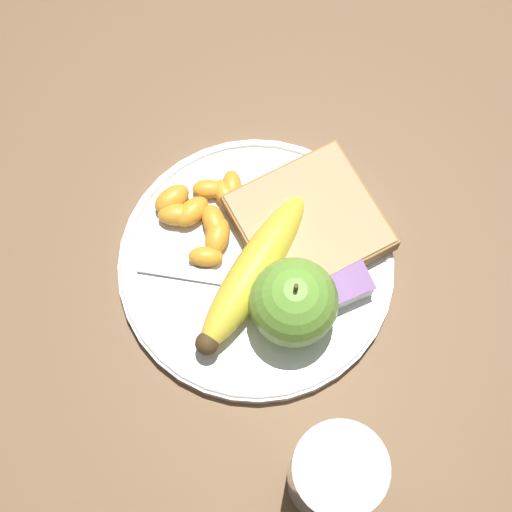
{
  "coord_description": "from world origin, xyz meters",
  "views": [
    {
      "loc": [
        -0.1,
        -0.22,
        0.72
      ],
      "look_at": [
        0.0,
        0.0,
        0.03
      ],
      "focal_mm": 60.0,
      "sensor_mm": 36.0,
      "label": 1
    }
  ],
  "objects_px": {
    "fork": "(252,283)",
    "bread_slice": "(309,223)",
    "plate": "(256,265)",
    "banana": "(252,273)",
    "jam_packet": "(343,283)",
    "apple": "(294,302)",
    "juice_glass": "(335,475)"
  },
  "relations": [
    {
      "from": "banana",
      "to": "plate",
      "type": "bearing_deg",
      "value": 54.4
    },
    {
      "from": "apple",
      "to": "jam_packet",
      "type": "height_order",
      "value": "apple"
    },
    {
      "from": "plate",
      "to": "jam_packet",
      "type": "height_order",
      "value": "jam_packet"
    },
    {
      "from": "fork",
      "to": "banana",
      "type": "bearing_deg",
      "value": 98.18
    },
    {
      "from": "juice_glass",
      "to": "jam_packet",
      "type": "xyz_separation_m",
      "value": [
        0.08,
        0.14,
        -0.03
      ]
    },
    {
      "from": "plate",
      "to": "bread_slice",
      "type": "height_order",
      "value": "bread_slice"
    },
    {
      "from": "bread_slice",
      "to": "fork",
      "type": "relative_size",
      "value": 0.82
    },
    {
      "from": "fork",
      "to": "bread_slice",
      "type": "bearing_deg",
      "value": 55.88
    },
    {
      "from": "plate",
      "to": "fork",
      "type": "relative_size",
      "value": 1.58
    },
    {
      "from": "banana",
      "to": "jam_packet",
      "type": "distance_m",
      "value": 0.08
    },
    {
      "from": "fork",
      "to": "jam_packet",
      "type": "xyz_separation_m",
      "value": [
        0.07,
        -0.03,
        0.01
      ]
    },
    {
      "from": "banana",
      "to": "fork",
      "type": "bearing_deg",
      "value": -114.92
    },
    {
      "from": "banana",
      "to": "jam_packet",
      "type": "relative_size",
      "value": 3.47
    },
    {
      "from": "juice_glass",
      "to": "jam_packet",
      "type": "distance_m",
      "value": 0.16
    },
    {
      "from": "plate",
      "to": "apple",
      "type": "relative_size",
      "value": 2.91
    },
    {
      "from": "apple",
      "to": "jam_packet",
      "type": "xyz_separation_m",
      "value": [
        0.05,
        0.01,
        -0.03
      ]
    },
    {
      "from": "bread_slice",
      "to": "jam_packet",
      "type": "xyz_separation_m",
      "value": [
        0.0,
        -0.06,
        -0.0
      ]
    },
    {
      "from": "apple",
      "to": "banana",
      "type": "height_order",
      "value": "apple"
    },
    {
      "from": "apple",
      "to": "jam_packet",
      "type": "bearing_deg",
      "value": 5.81
    },
    {
      "from": "juice_glass",
      "to": "jam_packet",
      "type": "height_order",
      "value": "juice_glass"
    },
    {
      "from": "apple",
      "to": "banana",
      "type": "relative_size",
      "value": 0.55
    },
    {
      "from": "jam_packet",
      "to": "fork",
      "type": "bearing_deg",
      "value": 154.0
    },
    {
      "from": "bread_slice",
      "to": "plate",
      "type": "bearing_deg",
      "value": -167.65
    },
    {
      "from": "apple",
      "to": "plate",
      "type": "bearing_deg",
      "value": 99.81
    },
    {
      "from": "plate",
      "to": "jam_packet",
      "type": "relative_size",
      "value": 5.51
    },
    {
      "from": "plate",
      "to": "bread_slice",
      "type": "bearing_deg",
      "value": 12.35
    },
    {
      "from": "fork",
      "to": "jam_packet",
      "type": "distance_m",
      "value": 0.08
    },
    {
      "from": "juice_glass",
      "to": "fork",
      "type": "distance_m",
      "value": 0.18
    },
    {
      "from": "banana",
      "to": "bread_slice",
      "type": "distance_m",
      "value": 0.07
    },
    {
      "from": "apple",
      "to": "bread_slice",
      "type": "bearing_deg",
      "value": 55.07
    },
    {
      "from": "plate",
      "to": "jam_packet",
      "type": "xyz_separation_m",
      "value": [
        0.06,
        -0.05,
        0.01
      ]
    },
    {
      "from": "plate",
      "to": "fork",
      "type": "distance_m",
      "value": 0.02
    }
  ]
}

